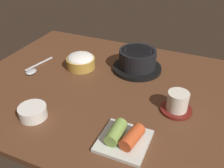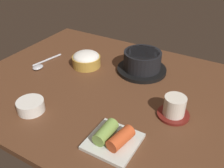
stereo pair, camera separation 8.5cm
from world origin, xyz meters
TOP-DOWN VIEW (x-y plane):
  - dining_table at (0.00, 0.00)cm, footprint 100.00×76.00cm
  - stone_pot at (4.98, 15.81)cm, footprint 19.11×19.11cm
  - rice_bowl at (-16.07, 8.54)cm, footprint 11.33×11.33cm
  - tea_cup_with_saucer at (24.38, -3.81)cm, footprint 9.73×9.73cm
  - kimchi_plate at (14.33, -22.57)cm, footprint 12.94×12.94cm
  - side_bowl_near at (-14.27, -23.58)cm, footprint 8.35×8.35cm
  - spoon at (-31.86, -1.11)cm, footprint 5.21×16.11cm

SIDE VIEW (x-z plane):
  - dining_table at x=0.00cm, z-range 0.00..2.00cm
  - spoon at x=-31.86cm, z-range 1.95..3.30cm
  - kimchi_plate at x=14.33cm, z-range 1.46..6.06cm
  - side_bowl_near at x=-14.27cm, z-range 2.13..5.71cm
  - rice_bowl at x=-16.07cm, z-range 1.93..8.04cm
  - tea_cup_with_saucer at x=24.38cm, z-range 1.74..8.44cm
  - stone_pot at x=4.98cm, z-range 1.80..10.07cm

